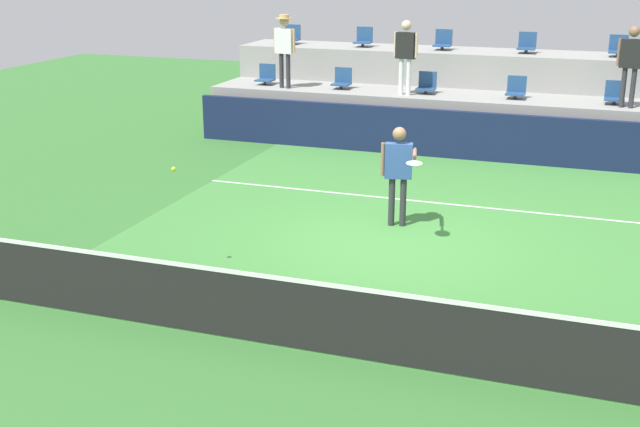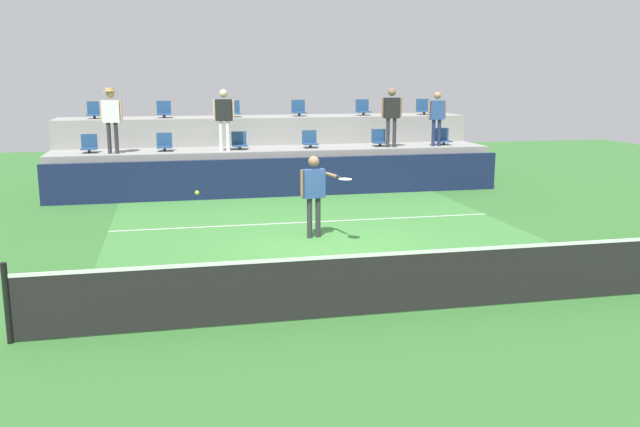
{
  "view_description": "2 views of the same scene",
  "coord_description": "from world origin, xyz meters",
  "px_view_note": "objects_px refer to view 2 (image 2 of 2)",
  "views": [
    {
      "loc": [
        2.99,
        -12.15,
        4.57
      ],
      "look_at": [
        -0.6,
        -1.94,
        1.04
      ],
      "focal_mm": 45.44,
      "sensor_mm": 36.0,
      "label": 1
    },
    {
      "loc": [
        -3.1,
        -12.92,
        3.36
      ],
      "look_at": [
        -0.47,
        -1.05,
        0.91
      ],
      "focal_mm": 38.25,
      "sensor_mm": 36.0,
      "label": 2
    }
  ],
  "objects_px": {
    "stadium_chair_upper_far_right": "(423,108)",
    "tennis_player": "(315,188)",
    "stadium_chair_upper_right": "(363,109)",
    "stadium_chair_lower_far_right": "(443,138)",
    "stadium_chair_lower_mid_left": "(239,142)",
    "stadium_chair_upper_left": "(164,111)",
    "stadium_chair_upper_mid_right": "(299,109)",
    "stadium_chair_lower_far_left": "(89,145)",
    "stadium_chair_lower_right": "(379,139)",
    "spectator_leaning_on_rail": "(392,111)",
    "spectator_with_hat": "(111,113)",
    "stadium_chair_lower_mid_right": "(310,141)",
    "tennis_ball": "(197,193)",
    "stadium_chair_upper_far_left": "(94,112)",
    "spectator_in_grey": "(437,114)",
    "stadium_chair_upper_mid_left": "(233,110)",
    "stadium_chair_lower_left": "(164,144)",
    "spectator_in_white": "(224,114)"
  },
  "relations": [
    {
      "from": "stadium_chair_lower_mid_right",
      "to": "tennis_ball",
      "type": "xyz_separation_m",
      "value": [
        -3.76,
        -9.51,
        0.12
      ]
    },
    {
      "from": "stadium_chair_lower_right",
      "to": "stadium_chair_upper_left",
      "type": "bearing_deg",
      "value": 164.42
    },
    {
      "from": "stadium_chair_lower_left",
      "to": "stadium_chair_upper_mid_right",
      "type": "bearing_deg",
      "value": 22.76
    },
    {
      "from": "stadium_chair_lower_left",
      "to": "stadium_chair_upper_mid_left",
      "type": "xyz_separation_m",
      "value": [
        2.16,
        1.8,
        0.85
      ]
    },
    {
      "from": "tennis_player",
      "to": "stadium_chair_upper_far_right",
      "type": "bearing_deg",
      "value": 56.08
    },
    {
      "from": "stadium_chair_upper_far_right",
      "to": "stadium_chair_upper_right",
      "type": "bearing_deg",
      "value": 180.0
    },
    {
      "from": "stadium_chair_upper_left",
      "to": "spectator_in_grey",
      "type": "height_order",
      "value": "spectator_in_grey"
    },
    {
      "from": "stadium_chair_lower_left",
      "to": "stadium_chair_upper_mid_right",
      "type": "relative_size",
      "value": 1.0
    },
    {
      "from": "stadium_chair_lower_left",
      "to": "stadium_chair_lower_right",
      "type": "bearing_deg",
      "value": 0.0
    },
    {
      "from": "stadium_chair_upper_far_left",
      "to": "spectator_with_hat",
      "type": "bearing_deg",
      "value": -73.24
    },
    {
      "from": "stadium_chair_upper_right",
      "to": "stadium_chair_upper_far_right",
      "type": "bearing_deg",
      "value": 0.0
    },
    {
      "from": "stadium_chair_lower_left",
      "to": "spectator_in_white",
      "type": "height_order",
      "value": "spectator_in_white"
    },
    {
      "from": "stadium_chair_upper_left",
      "to": "stadium_chair_upper_far_right",
      "type": "distance_m",
      "value": 8.56
    },
    {
      "from": "spectator_in_grey",
      "to": "stadium_chair_upper_mid_left",
      "type": "bearing_deg",
      "value": 160.07
    },
    {
      "from": "stadium_chair_upper_far_left",
      "to": "stadium_chair_upper_mid_right",
      "type": "height_order",
      "value": "same"
    },
    {
      "from": "stadium_chair_upper_right",
      "to": "tennis_ball",
      "type": "bearing_deg",
      "value": -117.66
    },
    {
      "from": "stadium_chair_lower_far_right",
      "to": "stadium_chair_upper_mid_right",
      "type": "relative_size",
      "value": 1.0
    },
    {
      "from": "stadium_chair_lower_left",
      "to": "spectator_in_grey",
      "type": "xyz_separation_m",
      "value": [
        8.19,
        -0.38,
        0.78
      ]
    },
    {
      "from": "stadium_chair_upper_mid_right",
      "to": "spectator_in_grey",
      "type": "distance_m",
      "value": 4.47
    },
    {
      "from": "stadium_chair_upper_left",
      "to": "spectator_leaning_on_rail",
      "type": "relative_size",
      "value": 0.29
    },
    {
      "from": "stadium_chair_lower_far_left",
      "to": "stadium_chair_upper_mid_right",
      "type": "relative_size",
      "value": 1.0
    },
    {
      "from": "stadium_chair_upper_mid_left",
      "to": "tennis_ball",
      "type": "xyz_separation_m",
      "value": [
        -1.63,
        -11.31,
        -0.73
      ]
    },
    {
      "from": "spectator_leaning_on_rail",
      "to": "stadium_chair_upper_right",
      "type": "bearing_deg",
      "value": 97.08
    },
    {
      "from": "stadium_chair_lower_far_right",
      "to": "stadium_chair_upper_far_right",
      "type": "relative_size",
      "value": 1.0
    },
    {
      "from": "stadium_chair_lower_left",
      "to": "stadium_chair_upper_far_right",
      "type": "xyz_separation_m",
      "value": [
        8.58,
        1.8,
        0.85
      ]
    },
    {
      "from": "stadium_chair_lower_left",
      "to": "stadium_chair_lower_mid_right",
      "type": "bearing_deg",
      "value": 0.0
    },
    {
      "from": "stadium_chair_upper_mid_right",
      "to": "spectator_leaning_on_rail",
      "type": "xyz_separation_m",
      "value": [
        2.44,
        -2.18,
        0.02
      ]
    },
    {
      "from": "stadium_chair_lower_mid_left",
      "to": "stadium_chair_upper_mid_right",
      "type": "relative_size",
      "value": 1.0
    },
    {
      "from": "stadium_chair_upper_mid_left",
      "to": "stadium_chair_lower_right",
      "type": "bearing_deg",
      "value": -22.66
    },
    {
      "from": "stadium_chair_upper_far_left",
      "to": "tennis_player",
      "type": "relative_size",
      "value": 0.3
    },
    {
      "from": "stadium_chair_upper_mid_left",
      "to": "spectator_leaning_on_rail",
      "type": "xyz_separation_m",
      "value": [
        4.56,
        -2.18,
        0.02
      ]
    },
    {
      "from": "spectator_with_hat",
      "to": "spectator_leaning_on_rail",
      "type": "distance_m",
      "value": 8.12
    },
    {
      "from": "stadium_chair_lower_mid_left",
      "to": "spectator_in_grey",
      "type": "relative_size",
      "value": 0.31
    },
    {
      "from": "tennis_ball",
      "to": "stadium_chair_upper_mid_right",
      "type": "bearing_deg",
      "value": 71.6
    },
    {
      "from": "stadium_chair_upper_mid_right",
      "to": "spectator_in_white",
      "type": "height_order",
      "value": "spectator_in_white"
    },
    {
      "from": "stadium_chair_upper_far_right",
      "to": "tennis_player",
      "type": "distance_m",
      "value": 9.94
    },
    {
      "from": "spectator_in_white",
      "to": "spectator_in_grey",
      "type": "relative_size",
      "value": 1.06
    },
    {
      "from": "stadium_chair_upper_right",
      "to": "stadium_chair_upper_left",
      "type": "bearing_deg",
      "value": 180.0
    },
    {
      "from": "stadium_chair_lower_mid_right",
      "to": "stadium_chair_upper_mid_left",
      "type": "xyz_separation_m",
      "value": [
        -2.12,
        1.8,
        0.85
      ]
    },
    {
      "from": "tennis_player",
      "to": "spectator_in_white",
      "type": "bearing_deg",
      "value": 102.91
    },
    {
      "from": "stadium_chair_lower_far_left",
      "to": "stadium_chair_lower_right",
      "type": "xyz_separation_m",
      "value": [
        8.55,
        0.0,
        0.0
      ]
    },
    {
      "from": "stadium_chair_lower_right",
      "to": "stadium_chair_upper_mid_left",
      "type": "relative_size",
      "value": 1.0
    },
    {
      "from": "stadium_chair_lower_right",
      "to": "stadium_chair_upper_left",
      "type": "relative_size",
      "value": 1.0
    },
    {
      "from": "stadium_chair_lower_mid_left",
      "to": "stadium_chair_upper_right",
      "type": "bearing_deg",
      "value": 22.73
    },
    {
      "from": "spectator_with_hat",
      "to": "spectator_in_grey",
      "type": "height_order",
      "value": "spectator_with_hat"
    },
    {
      "from": "stadium_chair_upper_far_right",
      "to": "tennis_player",
      "type": "xyz_separation_m",
      "value": [
        -5.5,
        -8.18,
        -1.24
      ]
    },
    {
      "from": "stadium_chair_lower_mid_right",
      "to": "stadium_chair_upper_right",
      "type": "height_order",
      "value": "stadium_chair_upper_right"
    },
    {
      "from": "stadium_chair_upper_far_right",
      "to": "spectator_in_white",
      "type": "xyz_separation_m",
      "value": [
        -6.88,
        -2.18,
        0.0
      ]
    },
    {
      "from": "stadium_chair_upper_far_left",
      "to": "stadium_chair_upper_mid_left",
      "type": "height_order",
      "value": "same"
    },
    {
      "from": "stadium_chair_lower_mid_left",
      "to": "stadium_chair_lower_far_right",
      "type": "height_order",
      "value": "same"
    }
  ]
}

